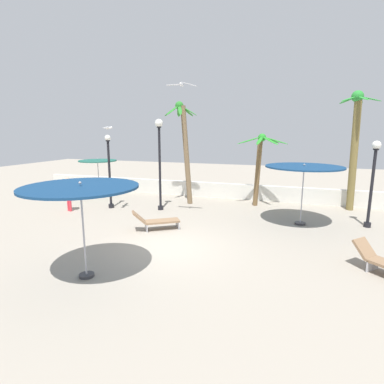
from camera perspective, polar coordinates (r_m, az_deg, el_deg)
ground_plane at (r=10.69m, az=-5.32°, el=-10.40°), size 56.00×56.00×0.00m
boundary_wall at (r=18.52m, az=5.61°, el=0.29°), size 25.20×0.30×0.89m
patio_umbrella_0 at (r=8.44m, az=-20.17°, el=0.39°), size 3.02×3.02×2.67m
patio_umbrella_1 at (r=13.57m, az=20.26°, el=4.13°), size 3.18×3.18×2.62m
patio_umbrella_2 at (r=19.40m, az=-17.26°, el=5.21°), size 2.25×2.25×2.38m
palm_tree_0 at (r=17.16m, az=28.21°, el=8.51°), size 1.90×2.02×5.89m
palm_tree_1 at (r=16.51m, az=12.57°, el=6.22°), size 2.62×2.71×3.85m
palm_tree_2 at (r=16.69m, az=-1.41°, el=9.28°), size 1.96×1.87×5.53m
lamp_post_0 at (r=15.29m, az=-6.11°, el=7.26°), size 0.39×0.39×4.55m
lamp_post_1 at (r=16.26m, az=-15.24°, el=4.14°), size 0.30×0.30×3.78m
lamp_post_2 at (r=14.41m, az=30.78°, el=2.45°), size 0.34×0.34×3.59m
lounge_chair_0 at (r=12.47m, az=-6.78°, el=-5.37°), size 1.86×1.53×0.84m
guest_0 at (r=16.38m, az=-22.17°, el=0.19°), size 0.54×0.33×1.70m
seagull_0 at (r=14.83m, az=-15.45°, el=11.53°), size 0.43×1.03×0.14m
seagull_1 at (r=13.27m, az=-1.94°, el=19.47°), size 1.31×0.38×0.19m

